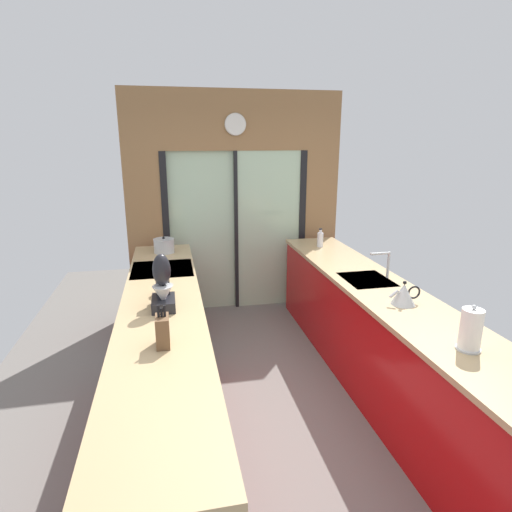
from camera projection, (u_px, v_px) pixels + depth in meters
name	position (u px, v px, depth m)	size (l,w,h in m)	color
ground_plane	(268.00, 379.00, 3.89)	(5.04, 7.60, 0.02)	slate
back_wall_unit	(235.00, 190.00, 5.18)	(2.64, 0.12, 2.70)	olive
left_counter_run	(165.00, 370.00, 3.15)	(0.62, 3.80, 0.92)	#AD0C0F
right_counter_run	(378.00, 338.00, 3.66)	(0.62, 3.80, 0.92)	#AD0C0F
sink_faucet	(385.00, 261.00, 3.76)	(0.19, 0.02, 0.24)	#B7BABC
oven_range	(165.00, 313.00, 4.20)	(0.60, 0.60, 0.92)	#B7BABC
mixing_bowl	(164.00, 290.00, 3.38)	(0.16, 0.16, 0.08)	gray
knife_block	(163.00, 331.00, 2.53)	(0.08, 0.14, 0.27)	brown
stand_mixer	(163.00, 288.00, 3.08)	(0.17, 0.27, 0.42)	black
stock_pot	(164.00, 246.00, 4.64)	(0.23, 0.23, 0.18)	#B7BABC
kettle	(404.00, 294.00, 3.18)	(0.26, 0.18, 0.19)	#B7BABC
soap_bottle	(320.00, 239.00, 4.89)	(0.07, 0.07, 0.22)	silver
paper_towel_roll	(471.00, 330.00, 2.48)	(0.14, 0.14, 0.29)	#B7BABC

